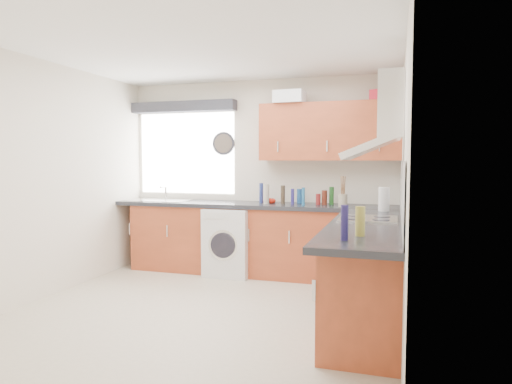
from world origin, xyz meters
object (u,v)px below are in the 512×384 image
(extractor_hood, at_px, (381,125))
(upper_cabinets, at_px, (329,132))
(washing_machine, at_px, (231,241))
(oven, at_px, (367,271))

(extractor_hood, xyz_separation_m, upper_cabinets, (-0.65, 1.33, 0.03))
(extractor_hood, bearing_deg, washing_machine, 149.28)
(oven, xyz_separation_m, upper_cabinets, (-0.55, 1.32, 1.38))
(oven, height_order, washing_machine, oven)
(extractor_hood, distance_m, washing_machine, 2.54)
(washing_machine, bearing_deg, oven, -30.62)
(washing_machine, bearing_deg, upper_cabinets, 12.13)
(oven, distance_m, washing_machine, 2.07)
(upper_cabinets, bearing_deg, washing_machine, -169.39)
(oven, relative_size, upper_cabinets, 0.50)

